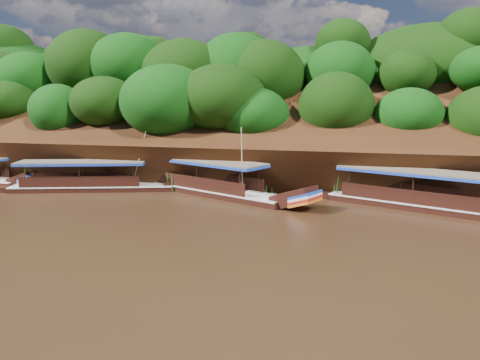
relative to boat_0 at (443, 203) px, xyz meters
name	(u,v)px	position (x,y,z in m)	size (l,w,h in m)	color
ground	(214,224)	(-14.02, -6.79, -0.61)	(160.00, 160.00, 0.00)	black
riverbank	(278,152)	(-14.03, 15.94, 1.28)	(120.00, 30.06, 19.40)	black
boat_0	(443,203)	(0.00, 0.00, 0.00)	(16.19, 8.29, 6.87)	black
boat_1	(222,188)	(-15.90, 1.25, 0.01)	(15.30, 8.67, 6.04)	black
boat_2	(103,184)	(-26.20, 1.08, -0.05)	(15.56, 6.60, 5.95)	black
reeds	(212,181)	(-17.18, 2.58, 0.33)	(48.49, 2.50, 2.18)	#206018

